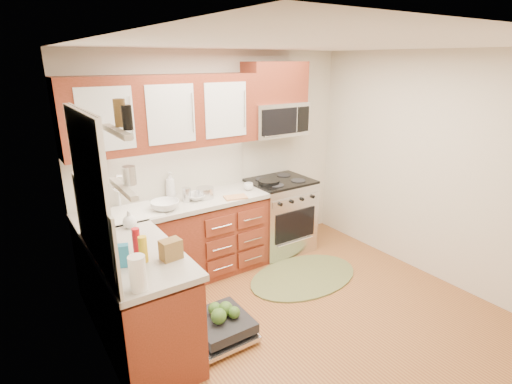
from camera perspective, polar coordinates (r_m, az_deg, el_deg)
floor at (r=4.06m, az=7.95°, el=-17.87°), size 3.50×3.50×0.00m
ceiling at (r=3.29m, az=9.98°, el=20.02°), size 3.50×3.50×0.00m
wall_back at (r=4.85m, az=-5.19°, el=4.72°), size 3.50×0.04×2.50m
wall_left at (r=2.70m, az=-20.10°, el=-7.85°), size 0.04×3.50×2.50m
wall_right at (r=4.80m, az=24.54°, el=2.95°), size 0.04×3.50×2.50m
base_cabinet_back at (r=4.58m, az=-11.08°, el=-7.40°), size 2.05×0.60×0.85m
base_cabinet_left at (r=3.61m, az=-16.04°, el=-15.42°), size 0.60×1.25×0.85m
countertop_back at (r=4.39m, az=-11.41°, el=-1.85°), size 2.07×0.64×0.05m
countertop_left at (r=3.38m, az=-16.59°, el=-8.65°), size 0.64×1.27×0.05m
backsplash_back at (r=4.56m, az=-13.10°, el=2.89°), size 2.05×0.02×0.57m
backsplash_left at (r=3.19m, az=-22.13°, el=-4.78°), size 0.02×1.25×0.57m
upper_cabinets at (r=4.28m, az=-12.96°, el=11.02°), size 2.05×0.35×0.75m
cabinet_over_mw at (r=4.94m, az=2.71°, el=15.41°), size 0.76×0.35×0.47m
range at (r=5.18m, az=3.39°, el=-3.32°), size 0.76×0.64×0.95m
microwave at (r=4.96m, az=2.81°, el=10.37°), size 0.76×0.38×0.40m
sink at (r=4.25m, az=-17.75°, el=-4.51°), size 0.62×0.50×0.26m
dishwasher at (r=3.80m, az=-5.52°, el=-18.79°), size 0.70×0.60×0.20m
window at (r=3.06m, az=-22.79°, el=0.93°), size 0.03×1.05×1.05m
window_blind at (r=2.99m, az=-23.10°, el=7.06°), size 0.02×0.96×0.40m
shelf_upper at (r=2.14m, az=-19.30°, el=8.14°), size 0.04×0.40×0.03m
shelf_lower at (r=2.21m, az=-18.48°, el=0.48°), size 0.04×0.40×0.03m
rug at (r=4.74m, az=6.80°, el=-11.89°), size 1.56×1.26×0.02m
skillet at (r=4.86m, az=1.85°, el=1.43°), size 0.29×0.29×0.05m
stock_pot at (r=4.47m, az=-7.30°, el=-0.12°), size 0.26×0.26×0.12m
cutting_board at (r=4.45m, az=-2.93°, el=-0.75°), size 0.28×0.21×0.02m
canister at (r=4.38m, az=-9.90°, el=-0.38°), size 0.12×0.12×0.15m
paper_towel_roll at (r=2.81m, az=-16.54°, el=-11.07°), size 0.13×0.13×0.25m
mustard_bottle at (r=3.17m, az=-15.82°, el=-7.87°), size 0.08×0.08×0.21m
red_bottle at (r=3.27m, az=-16.70°, el=-6.86°), size 0.07×0.07×0.23m
wooden_box at (r=3.17m, az=-12.07°, el=-8.02°), size 0.17×0.13×0.16m
blue_carton at (r=3.15m, az=-18.65°, el=-8.62°), size 0.12×0.09×0.17m
bowl_a at (r=4.45m, az=-8.53°, el=-0.62°), size 0.30×0.30×0.06m
bowl_b at (r=4.20m, az=-12.87°, el=-1.87°), size 0.30×0.30×0.09m
cup at (r=4.70m, az=-1.09°, el=0.79°), size 0.13×0.13×0.09m
soap_bottle_a at (r=4.56m, az=-12.15°, el=1.08°), size 0.12×0.13×0.28m
soap_bottle_b at (r=3.62m, az=-21.27°, el=-5.31°), size 0.09×0.09×0.18m
soap_bottle_c at (r=3.83m, az=-17.63°, el=-3.74°), size 0.15×0.15×0.17m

